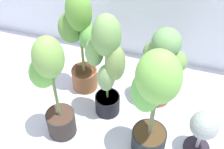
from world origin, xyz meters
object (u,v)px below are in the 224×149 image
potted_plant_front_right (153,97)px  potted_plant_back_right (164,62)px  potted_plant_center (107,64)px  potted_plant_front_left (52,86)px  floor_fan (204,128)px  potted_plant_back_left (80,40)px

potted_plant_front_right → potted_plant_back_right: bearing=89.7°
potted_plant_center → potted_plant_front_right: potted_plant_center is taller
potted_plant_center → potted_plant_front_left: potted_plant_center is taller
potted_plant_back_right → floor_fan: 0.53m
potted_plant_center → potted_plant_front_right: bearing=-31.0°
potted_plant_center → potted_plant_back_left: potted_plant_back_left is taller
potted_plant_back_right → floor_fan: bearing=-47.2°
potted_plant_back_left → potted_plant_front_left: potted_plant_back_left is taller
potted_plant_center → potted_plant_front_right: (0.35, -0.21, 0.02)m
potted_plant_front_right → potted_plant_back_right: size_ratio=1.26×
potted_plant_back_left → potted_plant_front_left: bearing=-91.8°
potted_plant_center → potted_plant_back_right: 0.43m
potted_plant_center → floor_fan: bearing=-11.3°
potted_plant_center → potted_plant_front_left: bearing=-136.7°
potted_plant_front_right → potted_plant_back_right: (0.00, 0.44, -0.11)m
potted_plant_front_right → potted_plant_center: bearing=149.0°
potted_plant_back_left → potted_plant_front_right: potted_plant_back_left is taller
potted_plant_back_left → potted_plant_back_right: (0.61, 0.03, -0.08)m
potted_plant_front_right → floor_fan: (0.34, 0.07, -0.27)m
potted_plant_front_right → floor_fan: size_ratio=2.32×
potted_plant_front_left → floor_fan: 1.00m
potted_plant_center → potted_plant_back_left: 0.33m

